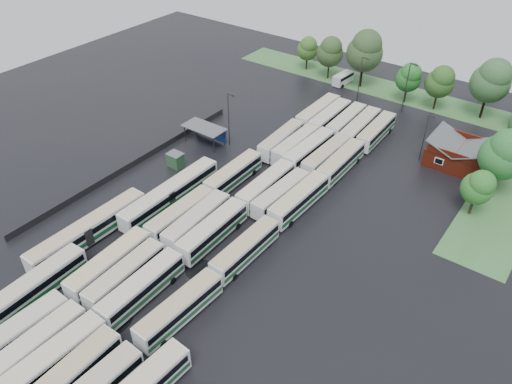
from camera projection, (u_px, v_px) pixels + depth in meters
The scene contains 52 objects.
ground at pixel (197, 240), 73.50m from camera, with size 160.00×160.00×0.00m, color black.
brick_building at pixel (458, 156), 88.69m from camera, with size 10.07×8.60×5.39m.
wash_shed at pixel (206, 129), 94.19m from camera, with size 8.20×4.20×3.58m.
utility_hut at pixel (176, 160), 88.60m from camera, with size 2.70×2.20×2.62m.
grass_strip_north at pixel (392, 91), 114.55m from camera, with size 80.00×10.00×0.01m, color #3B6E35.
west_fence at pixel (134, 164), 88.90m from camera, with size 0.10×50.00×1.20m, color #2D2D30.
bus_r0c0 at pixel (16, 336), 57.32m from camera, with size 3.21×13.00×3.59m.
bus_r0c1 at pixel (34, 348), 56.01m from camera, with size 2.76×12.76×3.55m.
bus_r0c2 at pixel (51, 361), 54.53m from camera, with size 3.19×13.21×3.66m.
bus_r0c3 at pixel (69, 378), 52.98m from camera, with size 2.97×12.78×3.54m.
bus_r1c0 at pixel (110, 265), 66.52m from camera, with size 3.42×13.31×3.67m.
bus_r1c1 at pixel (125, 275), 65.10m from camera, with size 3.19×12.56×3.47m.
bus_r1c2 at pixel (142, 288), 63.26m from camera, with size 2.96×12.99×3.60m.
bus_r1c4 at pixel (179, 309), 60.54m from camera, with size 3.25×12.72×3.51m.
bus_r2c0 at pixel (181, 215), 75.18m from camera, with size 2.75×12.60×3.50m.
bus_r2c1 at pixel (197, 221), 73.87m from camera, with size 3.28×13.01×3.59m.
bus_r2c2 at pixel (213, 230), 72.16m from camera, with size 3.02×13.16×3.65m.
bus_r2c4 at pixel (245, 249), 69.11m from camera, with size 2.85×12.57×3.49m.
bus_r3c0 at pixel (234, 174), 83.89m from camera, with size 2.79×12.65×3.52m.
bus_r3c2 at pixel (266, 186), 81.03m from camera, with size 2.85×13.02×3.62m.
bus_r3c3 at pixel (281, 194), 79.38m from camera, with size 3.16×12.56×3.47m.
bus_r3c4 at pixel (299, 199), 78.07m from camera, with size 3.15×13.28×3.68m.
bus_r4c0 at pixel (281, 140), 92.94m from camera, with size 3.22×12.69×3.50m.
bus_r4c1 at pixel (296, 145), 91.55m from camera, with size 2.72×12.49×3.47m.
bus_r4c2 at pixel (309, 150), 89.89m from camera, with size 3.08×13.23×3.67m.
bus_r4c3 at pixel (326, 156), 88.39m from camera, with size 2.95×12.86×3.57m.
bus_r4c4 at pixel (341, 162), 86.77m from camera, with size 2.88×12.92×3.59m.
bus_r5c0 at pixel (318, 112), 101.71m from camera, with size 2.88×13.21×3.67m.
bus_r5c1 at pixel (330, 117), 99.98m from camera, with size 2.97×13.02×3.61m.
bus_r5c2 at pixel (346, 122), 98.63m from camera, with size 3.08×12.86×3.56m.
bus_r5c3 at pixel (360, 127), 96.78m from camera, with size 3.25×13.23×3.66m.
bus_r5c4 at pixel (376, 131), 95.56m from camera, with size 3.04×12.74×3.53m.
artic_bus_west_a at pixel (18, 298), 61.88m from camera, with size 3.30×19.17×3.54m.
artic_bus_west_b at pixel (170, 194), 79.26m from camera, with size 2.84×19.71×3.66m.
artic_bus_west_c at pixel (89, 230), 72.17m from camera, with size 3.07×19.55×3.62m.
minibus at pixel (343, 78), 116.82m from camera, with size 2.70×6.05×2.57m.
tree_north_0 at pixel (308, 48), 121.33m from camera, with size 5.11×5.11×8.46m.
tree_north_1 at pixel (330, 52), 116.35m from camera, with size 6.22×6.22×10.30m.
tree_north_2 at pixel (365, 50), 111.26m from camera, with size 8.18×8.18×13.54m.
tree_north_3 at pixel (409, 77), 106.40m from camera, with size 5.52×5.52×9.14m.
tree_north_4 at pixel (441, 81), 103.35m from camera, with size 6.01×6.01×9.96m.
tree_north_5 at pixel (492, 80), 98.97m from camera, with size 7.89×7.89×13.07m.
tree_east_0 at pixel (479, 187), 75.23m from camera, with size 4.99×4.97×8.24m.
tree_east_1 at pixel (505, 154), 77.95m from camera, with size 7.36×7.36×12.20m.
lamp_post_ne at pixel (426, 134), 87.76m from camera, with size 1.42×0.28×9.23m.
lamp_post_nw at pixel (229, 116), 91.48m from camera, with size 1.66×0.32×10.76m.
lamp_post_back_w at pixel (361, 77), 106.04m from camera, with size 1.61×0.31×10.45m.
lamp_post_back_e at pixel (407, 84), 102.39m from camera, with size 1.68×0.33×10.88m.
puddle_0 at pixel (108, 318), 61.86m from camera, with size 6.34×6.34×0.01m, color black.
puddle_1 at pixel (109, 357), 57.29m from camera, with size 3.33×3.33×0.01m, color black.
puddle_2 at pixel (171, 201), 81.02m from camera, with size 7.65×7.65×0.01m, color black.
puddle_3 at pixel (200, 270), 68.52m from camera, with size 4.12×4.12×0.01m, color black.
Camera 1 is at (39.54, -39.11, 49.34)m, focal length 35.00 mm.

